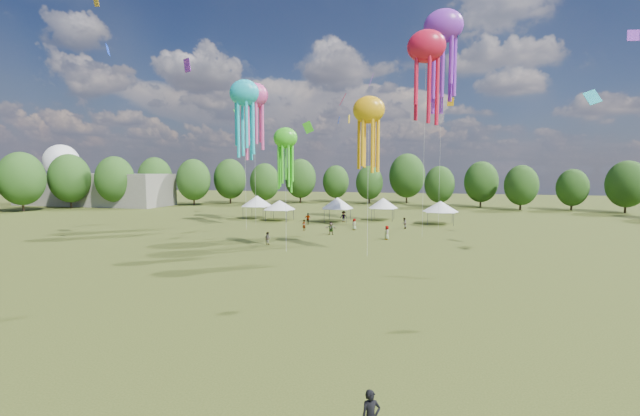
# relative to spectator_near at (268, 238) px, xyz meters

# --- Properties ---
(ground) EXTENTS (300.00, 300.00, 0.00)m
(ground) POSITION_rel_spectator_near_xyz_m (7.90, -30.14, -0.77)
(ground) COLOR #384416
(ground) RESTS_ON ground
(spectator_near) EXTENTS (0.94, 0.88, 1.53)m
(spectator_near) POSITION_rel_spectator_near_xyz_m (0.00, 0.00, 0.00)
(spectator_near) COLOR gray
(spectator_near) RESTS_ON ground
(spectators_far) EXTENTS (16.68, 17.25, 1.93)m
(spectators_far) POSITION_rel_spectator_near_xyz_m (6.71, 15.63, 0.14)
(spectators_far) COLOR gray
(spectators_far) RESTS_ON ground
(festival_tents) EXTENTS (38.32, 10.54, 4.25)m
(festival_tents) POSITION_rel_spectator_near_xyz_m (3.00, 25.05, 2.31)
(festival_tents) COLOR #47474C
(festival_tents) RESTS_ON ground
(show_kites) EXTENTS (34.20, 26.42, 32.43)m
(show_kites) POSITION_rel_spectator_near_xyz_m (8.60, 13.72, 20.83)
(show_kites) COLOR #19BCD4
(show_kites) RESTS_ON ground
(small_kites) EXTENTS (76.25, 62.97, 43.31)m
(small_kites) POSITION_rel_spectator_near_xyz_m (8.58, 9.85, 28.09)
(small_kites) COLOR #19BCD4
(small_kites) RESTS_ON ground
(treeline) EXTENTS (201.57, 95.24, 13.43)m
(treeline) POSITION_rel_spectator_near_xyz_m (4.04, 32.38, 5.78)
(treeline) COLOR #38281C
(treeline) RESTS_ON ground
(hangar) EXTENTS (40.00, 12.00, 8.00)m
(hangar) POSITION_rel_spectator_near_xyz_m (-64.10, 41.86, 3.23)
(hangar) COLOR gray
(hangar) RESTS_ON ground
(radome) EXTENTS (9.00, 9.00, 16.00)m
(radome) POSITION_rel_spectator_near_xyz_m (-80.10, 47.86, 9.22)
(radome) COLOR white
(radome) RESTS_ON ground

